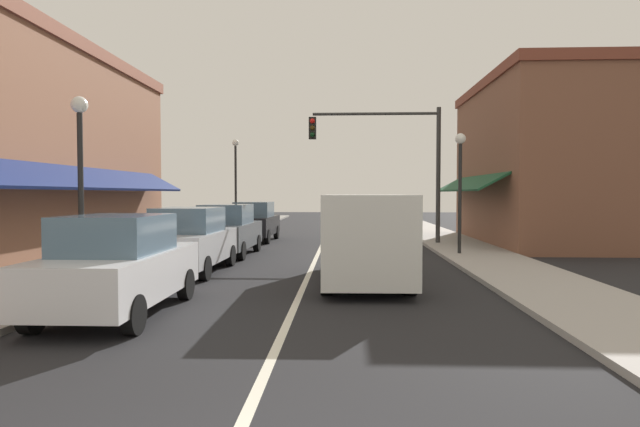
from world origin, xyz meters
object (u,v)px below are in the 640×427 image
(parked_car_far_left, at_px, (254,222))
(street_lamp_right_mid, at_px, (460,172))
(street_lamp_left_near, at_px, (80,158))
(street_lamp_left_far, at_px, (236,171))
(traffic_signal_mast_arm, at_px, (393,151))
(parked_car_second_left, at_px, (190,240))
(van_in_lane, at_px, (364,235))
(parked_car_third_left, at_px, (227,230))
(parked_car_nearest_left, at_px, (118,265))

(parked_car_far_left, distance_m, street_lamp_right_mid, 9.89)
(street_lamp_left_near, relative_size, street_lamp_left_far, 0.85)
(traffic_signal_mast_arm, xyz_separation_m, street_lamp_left_far, (-7.72, 5.76, -0.56))
(parked_car_second_left, xyz_separation_m, street_lamp_left_near, (-1.55, -2.85, 2.03))
(parked_car_far_left, relative_size, street_lamp_left_near, 0.97)
(street_lamp_right_mid, distance_m, street_lamp_left_far, 13.65)
(parked_car_second_left, bearing_deg, street_lamp_left_far, 97.59)
(parked_car_far_left, height_order, street_lamp_right_mid, street_lamp_right_mid)
(van_in_lane, bearing_deg, parked_car_far_left, 111.39)
(traffic_signal_mast_arm, bearing_deg, street_lamp_right_mid, -63.57)
(parked_car_second_left, height_order, parked_car_third_left, same)
(parked_car_third_left, height_order, traffic_signal_mast_arm, traffic_signal_mast_arm)
(parked_car_nearest_left, distance_m, parked_car_third_left, 9.06)
(parked_car_third_left, height_order, street_lamp_left_far, street_lamp_left_far)
(van_in_lane, xyz_separation_m, traffic_signal_mast_arm, (1.50, 9.34, 2.76))
(parked_car_second_left, height_order, van_in_lane, van_in_lane)
(parked_car_nearest_left, relative_size, parked_car_third_left, 0.99)
(parked_car_second_left, distance_m, parked_car_third_left, 4.02)
(parked_car_nearest_left, relative_size, traffic_signal_mast_arm, 0.72)
(parked_car_third_left, bearing_deg, traffic_signal_mast_arm, 33.93)
(parked_car_nearest_left, xyz_separation_m, street_lamp_left_far, (-1.75, 18.71, 2.47))
(van_in_lane, bearing_deg, traffic_signal_mast_arm, 79.85)
(parked_car_nearest_left, bearing_deg, traffic_signal_mast_arm, 64.95)
(parked_car_far_left, distance_m, street_lamp_left_far, 5.09)
(street_lamp_left_far, bearing_deg, traffic_signal_mast_arm, -36.73)
(traffic_signal_mast_arm, xyz_separation_m, street_lamp_left_near, (-7.73, -10.76, -1.00))
(parked_car_third_left, bearing_deg, van_in_lane, -48.98)
(van_in_lane, xyz_separation_m, street_lamp_left_near, (-6.23, -1.42, 1.77))
(street_lamp_right_mid, relative_size, street_lamp_left_far, 0.84)
(parked_car_second_left, distance_m, parked_car_far_left, 9.56)
(parked_car_far_left, relative_size, street_lamp_left_far, 0.83)
(traffic_signal_mast_arm, relative_size, street_lamp_left_far, 1.14)
(parked_car_third_left, xyz_separation_m, street_lamp_left_near, (-1.68, -6.87, 2.03))
(street_lamp_right_mid, bearing_deg, parked_car_third_left, -179.93)
(van_in_lane, bearing_deg, parked_car_second_left, 161.99)
(parked_car_nearest_left, relative_size, van_in_lane, 0.79)
(parked_car_second_left, relative_size, traffic_signal_mast_arm, 0.73)
(parked_car_second_left, bearing_deg, van_in_lane, -15.88)
(van_in_lane, bearing_deg, street_lamp_right_mid, 56.84)
(street_lamp_left_near, height_order, street_lamp_left_far, street_lamp_left_far)
(van_in_lane, bearing_deg, parked_car_third_left, 128.83)
(traffic_signal_mast_arm, height_order, street_lamp_left_far, traffic_signal_mast_arm)
(traffic_signal_mast_arm, height_order, street_lamp_left_near, traffic_signal_mast_arm)
(parked_car_nearest_left, bearing_deg, parked_car_second_left, 92.04)
(parked_car_nearest_left, height_order, traffic_signal_mast_arm, traffic_signal_mast_arm)
(parked_car_third_left, distance_m, traffic_signal_mast_arm, 7.80)
(traffic_signal_mast_arm, bearing_deg, street_lamp_left_near, -125.67)
(parked_car_nearest_left, bearing_deg, street_lamp_left_far, 95.06)
(traffic_signal_mast_arm, bearing_deg, parked_car_third_left, -147.25)
(parked_car_far_left, distance_m, street_lamp_left_near, 12.69)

